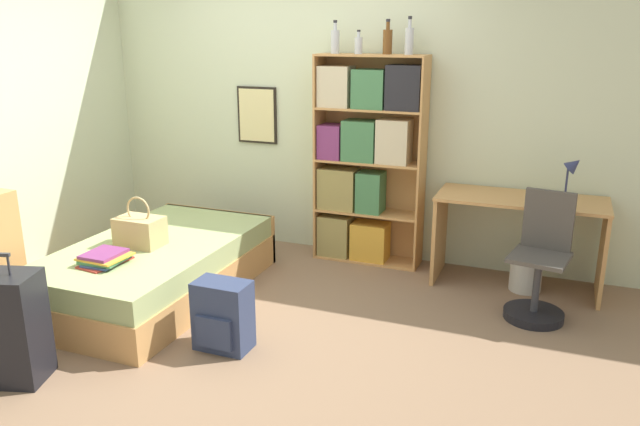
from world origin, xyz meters
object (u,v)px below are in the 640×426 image
Objects in this scene: bed at (158,268)px; bookcase at (363,159)px; waste_bin at (526,272)px; bottle_blue at (409,40)px; book_stack_on_bed at (105,258)px; backpack at (223,316)px; desk_lamp at (572,172)px; bottle_clear at (388,41)px; desk at (519,224)px; handbag at (140,231)px; bottle_green at (335,41)px; desk_chair at (539,277)px; bottle_brown at (359,45)px.

bookcase is at bearing 46.54° from bed.
bookcase is at bearing 172.69° from waste_bin.
bottle_blue reaches higher than bed.
backpack is at bearing -3.46° from book_stack_on_bed.
bookcase is 4.93× the size of desk_lamp.
book_stack_on_bed is at bearing -128.41° from bottle_clear.
bottle_blue is 1.62m from desk_lamp.
desk is 2.80× the size of backpack.
bottle_blue is (0.36, 0.01, 0.99)m from bookcase.
handbag reaches higher than book_stack_on_bed.
bottle_green is 0.29× the size of desk_chair.
bed is at bearing 64.13° from handbag.
bottle_clear is at bearing 43.03° from bed.
backpack reaches higher than bed.
desk is (1.39, -0.10, -1.35)m from bottle_brown.
bottle_clear reaches higher than book_stack_on_bed.
desk_chair is (1.79, -0.66, -1.59)m from bottle_green.
waste_bin is at bearing -167.23° from desk_lamp.
bottle_brown is at bearing -169.26° from bottle_clear.
bookcase is 1.97× the size of desk_chair.
handbag is 3.26m from desk_lamp.
bottle_green is 0.21× the size of desk.
book_stack_on_bed is 2.28m from bookcase.
handbag is at bearing -132.37° from bookcase.
bottle_brown reaches higher than handbag.
bed is 2.35m from bottle_green.
bookcase is at bearing 28.10° from bottle_brown.
handbag is 2.46m from bottle_clear.
bottle_clear is at bearing 1.18° from bottle_green.
desk_lamp is at bearing 0.30° from desk.
backpack is (-0.51, -1.90, -1.67)m from bottle_clear.
waste_bin is at bearing -5.97° from bottle_brown.
book_stack_on_bed is 3.45m from desk_lamp.
desk is 0.39m from waste_bin.
backpack is at bearing -146.36° from desk_chair.
handbag is at bearing -125.70° from bottle_green.
waste_bin is at bearing -32.62° from desk.
bottle_blue is at bearing 0.50° from bottle_green.
bottle_blue is 0.99× the size of waste_bin.
desk_lamp is at bearing -5.39° from bottle_clear.
desk_chair is (1.58, -0.62, -1.56)m from bottle_brown.
bookcase is 0.95m from bottle_brown.
bookcase is at bearing 80.11° from backpack.
handbag is at bearing -156.45° from desk_lamp.
waste_bin is (1.69, -0.19, -1.75)m from bottle_green.
waste_bin is (1.24, -0.20, -1.75)m from bottle_clear.
bottle_green reaches higher than waste_bin.
bottle_brown is 0.65× the size of bottle_blue.
bottle_blue is at bearing 174.04° from desk_lamp.
book_stack_on_bed reaches higher than backpack.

